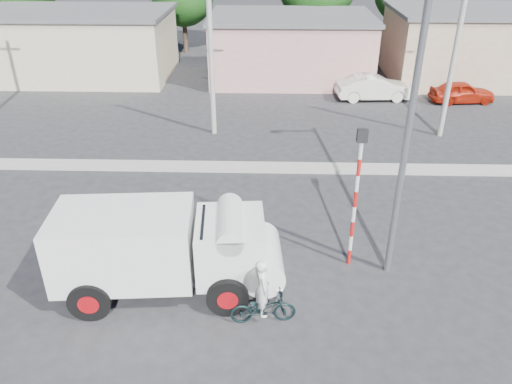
{
  "coord_description": "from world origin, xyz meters",
  "views": [
    {
      "loc": [
        0.75,
        -10.89,
        9.18
      ],
      "look_at": [
        0.31,
        3.58,
        1.3
      ],
      "focal_mm": 35.0,
      "sensor_mm": 36.0,
      "label": 1
    }
  ],
  "objects_px": {
    "truck": "(169,248)",
    "car_cream": "(374,88)",
    "cyclist": "(263,297)",
    "car_red": "(462,92)",
    "bicycle": "(263,308)",
    "streetlight": "(405,112)",
    "traffic_pole": "(357,188)"
  },
  "relations": [
    {
      "from": "bicycle",
      "to": "cyclist",
      "type": "xyz_separation_m",
      "value": [
        0.0,
        0.0,
        0.36
      ]
    },
    {
      "from": "cyclist",
      "to": "car_cream",
      "type": "bearing_deg",
      "value": -24.38
    },
    {
      "from": "truck",
      "to": "bicycle",
      "type": "bearing_deg",
      "value": -30.0
    },
    {
      "from": "car_red",
      "to": "streetlight",
      "type": "distance_m",
      "value": 18.17
    },
    {
      "from": "truck",
      "to": "streetlight",
      "type": "relative_size",
      "value": 0.69
    },
    {
      "from": "cyclist",
      "to": "car_red",
      "type": "xyz_separation_m",
      "value": [
        11.04,
        18.23,
        -0.2
      ]
    },
    {
      "from": "car_red",
      "to": "traffic_pole",
      "type": "xyz_separation_m",
      "value": [
        -8.47,
        -15.65,
        1.99
      ]
    },
    {
      "from": "truck",
      "to": "bicycle",
      "type": "xyz_separation_m",
      "value": [
        2.58,
        -1.23,
        -0.95
      ]
    },
    {
      "from": "car_red",
      "to": "streetlight",
      "type": "xyz_separation_m",
      "value": [
        -7.53,
        -15.95,
        4.35
      ]
    },
    {
      "from": "bicycle",
      "to": "cyclist",
      "type": "bearing_deg",
      "value": -0.0
    },
    {
      "from": "car_red",
      "to": "traffic_pole",
      "type": "height_order",
      "value": "traffic_pole"
    },
    {
      "from": "truck",
      "to": "cyclist",
      "type": "distance_m",
      "value": 2.92
    },
    {
      "from": "streetlight",
      "to": "car_cream",
      "type": "bearing_deg",
      "value": 81.04
    },
    {
      "from": "truck",
      "to": "car_cream",
      "type": "bearing_deg",
      "value": 59.0
    },
    {
      "from": "traffic_pole",
      "to": "truck",
      "type": "bearing_deg",
      "value": -165.26
    },
    {
      "from": "bicycle",
      "to": "traffic_pole",
      "type": "bearing_deg",
      "value": -51.06
    },
    {
      "from": "car_cream",
      "to": "car_red",
      "type": "distance_m",
      "value": 4.98
    },
    {
      "from": "bicycle",
      "to": "streetlight",
      "type": "distance_m",
      "value": 6.15
    },
    {
      "from": "car_cream",
      "to": "traffic_pole",
      "type": "height_order",
      "value": "traffic_pole"
    },
    {
      "from": "truck",
      "to": "bicycle",
      "type": "height_order",
      "value": "truck"
    },
    {
      "from": "car_cream",
      "to": "streetlight",
      "type": "bearing_deg",
      "value": 166.65
    },
    {
      "from": "streetlight",
      "to": "bicycle",
      "type": "bearing_deg",
      "value": -146.88
    },
    {
      "from": "truck",
      "to": "streetlight",
      "type": "bearing_deg",
      "value": 5.32
    },
    {
      "from": "bicycle",
      "to": "cyclist",
      "type": "relative_size",
      "value": 1.05
    },
    {
      "from": "bicycle",
      "to": "car_cream",
      "type": "xyz_separation_m",
      "value": [
        6.07,
        18.6,
        0.26
      ]
    },
    {
      "from": "traffic_pole",
      "to": "cyclist",
      "type": "bearing_deg",
      "value": -134.77
    },
    {
      "from": "streetlight",
      "to": "car_red",
      "type": "bearing_deg",
      "value": 64.72
    },
    {
      "from": "car_cream",
      "to": "traffic_pole",
      "type": "xyz_separation_m",
      "value": [
        -3.51,
        -16.02,
        1.89
      ]
    },
    {
      "from": "car_cream",
      "to": "cyclist",
      "type": "bearing_deg",
      "value": 157.53
    },
    {
      "from": "car_cream",
      "to": "car_red",
      "type": "xyz_separation_m",
      "value": [
        4.96,
        -0.37,
        -0.1
      ]
    },
    {
      "from": "bicycle",
      "to": "streetlight",
      "type": "bearing_deg",
      "value": -63.18
    },
    {
      "from": "traffic_pole",
      "to": "streetlight",
      "type": "height_order",
      "value": "streetlight"
    }
  ]
}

